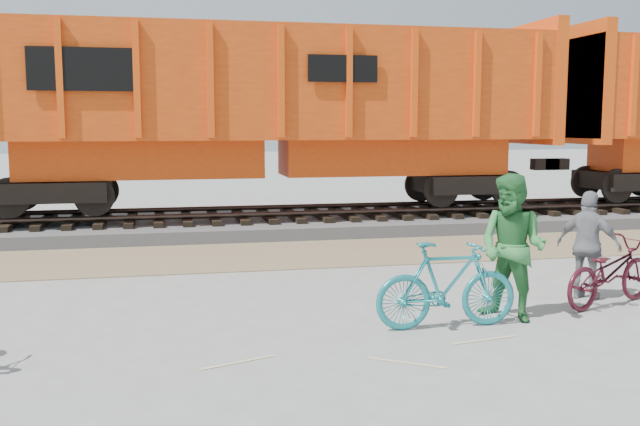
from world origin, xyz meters
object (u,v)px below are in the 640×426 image
(bicycle_maroon, at_px, (610,272))
(person_man, at_px, (513,248))
(bicycle_teal, at_px, (447,285))
(person_woman, at_px, (589,245))
(hopper_car_center, at_px, (271,107))

(bicycle_maroon, distance_m, person_man, 1.84)
(bicycle_teal, relative_size, person_woman, 1.15)
(bicycle_maroon, relative_size, person_man, 0.96)
(person_woman, bearing_deg, person_man, 79.19)
(bicycle_teal, bearing_deg, bicycle_maroon, -77.13)
(bicycle_maroon, bearing_deg, bicycle_teal, 80.72)
(hopper_car_center, xyz_separation_m, bicycle_maroon, (3.68, -8.41, -2.51))
(bicycle_teal, distance_m, person_woman, 2.83)
(person_man, distance_m, person_woman, 1.83)
(person_man, relative_size, person_woman, 1.20)
(hopper_car_center, distance_m, bicycle_teal, 9.38)
(hopper_car_center, xyz_separation_m, person_man, (1.95, -8.81, -2.03))
(bicycle_teal, distance_m, person_man, 1.10)
(hopper_car_center, bearing_deg, bicycle_maroon, -66.35)
(hopper_car_center, height_order, bicycle_teal, hopper_car_center)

